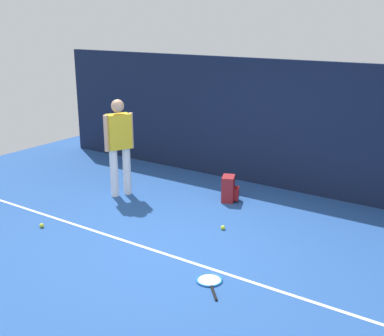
% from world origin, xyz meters
% --- Properties ---
extents(ground_plane, '(12.00, 12.00, 0.00)m').
position_xyz_m(ground_plane, '(0.00, 0.00, 0.00)').
color(ground_plane, '#234C93').
extents(back_fence, '(10.00, 0.10, 2.33)m').
position_xyz_m(back_fence, '(0.00, 3.00, 1.16)').
color(back_fence, '#141E38').
rests_on(back_fence, ground).
extents(court_line, '(9.00, 0.05, 0.00)m').
position_xyz_m(court_line, '(0.00, -0.33, 0.00)').
color(court_line, white).
rests_on(court_line, ground).
extents(tennis_player, '(0.37, 0.49, 1.70)m').
position_xyz_m(tennis_player, '(-1.96, 1.06, 0.97)').
color(tennis_player, white).
rests_on(tennis_player, ground).
extents(tennis_racket, '(0.55, 0.57, 0.03)m').
position_xyz_m(tennis_racket, '(0.94, -0.61, 0.01)').
color(tennis_racket, black).
rests_on(tennis_racket, ground).
extents(backpack, '(0.36, 0.35, 0.44)m').
position_xyz_m(backpack, '(-0.23, 1.87, 0.21)').
color(backpack, maroon).
rests_on(backpack, ground).
extents(tennis_ball_near_player, '(0.07, 0.07, 0.07)m').
position_xyz_m(tennis_ball_near_player, '(0.30, 0.77, 0.03)').
color(tennis_ball_near_player, '#CCE033').
rests_on(tennis_ball_near_player, ground).
extents(tennis_ball_by_fence, '(0.07, 0.07, 0.07)m').
position_xyz_m(tennis_ball_by_fence, '(-1.98, -0.69, 0.03)').
color(tennis_ball_by_fence, '#CCE033').
rests_on(tennis_ball_by_fence, ground).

